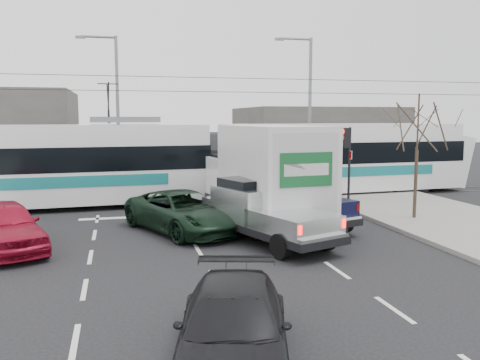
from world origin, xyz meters
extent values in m
plane|color=black|center=(0.00, 0.00, 0.00)|extent=(120.00, 120.00, 0.00)
cube|color=#33302D|center=(0.00, 10.00, 0.01)|extent=(60.00, 1.60, 0.03)
cube|color=#655F5B|center=(12.00, 24.00, 2.50)|extent=(12.00, 10.00, 5.00)
cylinder|color=#47382B|center=(7.60, 2.50, 1.52)|extent=(0.14, 0.14, 2.75)
cylinder|color=#47382B|center=(7.60, 2.50, 4.03)|extent=(0.07, 0.07, 2.25)
cylinder|color=black|center=(6.60, 6.50, 1.95)|extent=(0.12, 0.12, 3.60)
cube|color=black|center=(6.40, 6.50, 3.25)|extent=(0.28, 0.28, 0.95)
cylinder|color=#FF0C07|center=(6.25, 6.50, 3.55)|extent=(0.06, 0.20, 0.20)
cylinder|color=orange|center=(6.25, 6.50, 3.25)|extent=(0.06, 0.20, 0.20)
cylinder|color=#05330C|center=(6.25, 6.50, 2.95)|extent=(0.06, 0.20, 0.20)
cube|color=white|center=(6.58, 6.35, 2.45)|extent=(0.02, 0.30, 0.40)
cylinder|color=slate|center=(7.50, 14.00, 4.50)|extent=(0.20, 0.20, 9.00)
cylinder|color=slate|center=(6.50, 14.00, 8.90)|extent=(2.00, 0.14, 0.14)
cube|color=slate|center=(5.50, 14.00, 8.85)|extent=(0.55, 0.25, 0.14)
cylinder|color=slate|center=(-4.00, 16.00, 4.50)|extent=(0.20, 0.20, 9.00)
cylinder|color=slate|center=(-5.00, 16.00, 8.90)|extent=(2.00, 0.14, 0.14)
cube|color=slate|center=(-6.00, 16.00, 8.85)|extent=(0.55, 0.25, 0.14)
cylinder|color=black|center=(0.00, 10.00, 5.50)|extent=(60.00, 0.03, 0.03)
cylinder|color=black|center=(0.00, 10.00, 6.20)|extent=(60.00, 0.03, 0.03)
cube|color=white|center=(-6.65, 9.05, 1.08)|extent=(13.67, 3.77, 1.64)
cube|color=black|center=(-6.65, 9.05, 2.35)|extent=(13.73, 3.80, 1.12)
cube|color=white|center=(-6.65, 9.05, 3.35)|extent=(13.66, 3.65, 1.04)
cube|color=#177277|center=(-6.55, 7.63, 1.38)|extent=(9.43, 0.68, 0.52)
cube|color=white|center=(7.99, 10.08, 1.08)|extent=(13.67, 3.77, 1.64)
cube|color=black|center=(7.99, 10.08, 2.35)|extent=(13.73, 3.80, 1.12)
cube|color=white|center=(7.99, 10.08, 3.35)|extent=(13.66, 3.65, 1.04)
cube|color=#177277|center=(8.09, 8.65, 1.38)|extent=(9.43, 0.68, 0.52)
cylinder|color=black|center=(0.67, 9.56, 2.12)|extent=(1.24, 2.78, 2.72)
cube|color=slate|center=(-3.72, 9.26, 4.11)|extent=(3.26, 1.91, 0.26)
cube|color=black|center=(-1.52, 9.41, 0.19)|extent=(2.26, 2.55, 0.38)
cube|color=black|center=(2.87, 9.72, 0.19)|extent=(2.26, 2.55, 0.38)
cube|color=black|center=(11.65, 10.33, 0.19)|extent=(2.26, 2.55, 0.38)
cube|color=black|center=(0.76, 0.43, 0.54)|extent=(3.78, 6.01, 0.24)
cube|color=silver|center=(0.41, 1.39, 1.22)|extent=(2.62, 2.90, 1.13)
cube|color=black|center=(0.37, 1.48, 1.81)|extent=(2.15, 2.17, 0.54)
cube|color=silver|center=(-0.06, 2.67, 1.00)|extent=(2.10, 1.60, 0.54)
cube|color=silver|center=(1.18, -0.75, 0.93)|extent=(2.68, 3.06, 0.64)
cube|color=silver|center=(1.69, -2.14, 0.67)|extent=(1.76, 0.78, 0.18)
cube|color=#FF0C07|center=(0.84, -2.32, 1.03)|extent=(0.16, 0.12, 0.27)
cube|color=#FF0C07|center=(2.46, -1.74, 1.03)|extent=(0.16, 0.12, 0.27)
cylinder|color=black|center=(-0.71, 1.83, 0.39)|extent=(0.53, 0.83, 0.78)
cylinder|color=black|center=(0.98, 2.44, 0.39)|extent=(0.53, 0.83, 0.78)
cylinder|color=black|center=(0.53, -1.59, 0.39)|extent=(0.53, 0.83, 0.78)
cylinder|color=black|center=(2.22, -0.98, 0.39)|extent=(0.53, 0.83, 0.78)
cube|color=black|center=(1.45, 3.19, 0.61)|extent=(3.50, 8.06, 0.39)
cube|color=white|center=(1.13, 6.14, 1.56)|extent=(2.73, 2.14, 1.79)
cube|color=black|center=(1.12, 6.29, 2.23)|extent=(2.32, 1.48, 0.67)
cube|color=silver|center=(1.54, 2.41, 2.26)|extent=(3.23, 5.57, 3.29)
cube|color=silver|center=(1.82, -0.21, 2.26)|extent=(2.35, 0.31, 2.90)
cube|color=#135426|center=(1.82, -0.27, 2.52)|extent=(1.87, 0.22, 1.12)
cube|color=black|center=(1.85, -0.46, 0.50)|extent=(2.43, 0.54, 0.20)
cylinder|color=black|center=(0.01, 5.55, 0.50)|extent=(0.44, 1.03, 1.00)
cylinder|color=black|center=(2.36, 5.80, 0.50)|extent=(0.44, 1.03, 1.00)
cylinder|color=black|center=(0.51, 0.88, 0.56)|extent=(0.45, 1.15, 1.12)
cylinder|color=black|center=(2.86, 1.14, 0.56)|extent=(0.45, 1.15, 1.12)
cube|color=black|center=(2.62, 2.51, 0.55)|extent=(3.25, 5.33, 0.25)
cube|color=black|center=(2.35, 3.37, 1.25)|extent=(2.35, 2.54, 1.15)
cube|color=black|center=(2.32, 3.47, 1.85)|extent=(1.95, 1.90, 0.55)
cube|color=black|center=(2.00, 4.52, 1.02)|extent=(1.95, 1.38, 0.55)
cube|color=black|center=(2.94, 1.46, 0.95)|extent=(2.40, 2.69, 0.65)
cube|color=silver|center=(3.33, 0.22, 0.68)|extent=(1.68, 0.67, 0.18)
cube|color=#590505|center=(2.52, 0.07, 1.05)|extent=(0.16, 0.12, 0.28)
cube|color=#590505|center=(4.07, 0.56, 1.05)|extent=(0.16, 0.12, 0.28)
cylinder|color=black|center=(1.33, 3.79, 0.40)|extent=(0.50, 0.85, 0.80)
cylinder|color=black|center=(2.96, 4.30, 0.40)|extent=(0.50, 0.85, 0.80)
cylinder|color=black|center=(2.28, 0.73, 0.40)|extent=(0.50, 0.85, 0.80)
cylinder|color=black|center=(3.90, 1.24, 0.40)|extent=(0.50, 0.85, 0.80)
imported|color=black|center=(-1.81, 2.75, 0.75)|extent=(4.49, 5.98, 1.51)
imported|color=maroon|center=(-7.65, 1.36, 0.80)|extent=(3.54, 5.08, 1.61)
imported|color=black|center=(-2.31, -7.66, 0.68)|extent=(3.00, 4.98, 1.35)
camera|label=1|loc=(-4.13, -15.61, 4.20)|focal=38.00mm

